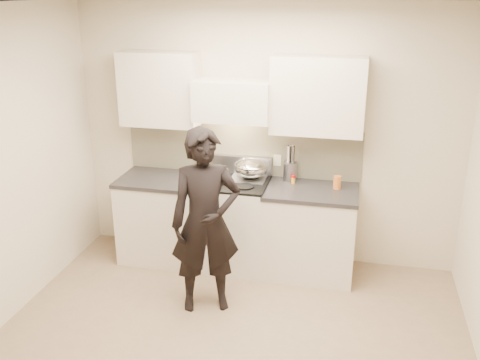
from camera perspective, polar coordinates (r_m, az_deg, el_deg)
name	(u,v)px	position (r m, az deg, el deg)	size (l,w,h in m)	color
ground_plane	(226,348)	(4.63, -1.47, -17.51)	(4.00, 4.00, 0.00)	#856E53
room_shell	(229,150)	(4.23, -1.20, 3.22)	(4.04, 3.54, 2.70)	#C1B69F
stove	(231,223)	(5.64, -0.96, -4.56)	(0.76, 0.65, 0.96)	beige
counter_right	(310,231)	(5.52, 7.47, -5.44)	(0.92, 0.67, 0.92)	beige
counter_left	(161,217)	(5.86, -8.42, -3.94)	(0.82, 0.67, 0.92)	beige
wok	(251,168)	(5.49, 1.22, 1.25)	(0.35, 0.44, 0.28)	#BCBCBC
stock_pot	(211,175)	(5.33, -3.06, 0.50)	(0.34, 0.30, 0.16)	#BCBCBC
utensil_crock	(290,170)	(5.54, 5.35, 1.12)	(0.14, 0.14, 0.37)	#9795A2
spice_jar	(293,179)	(5.46, 5.70, 0.05)	(0.04, 0.04, 0.09)	gold
oil_glass	(337,182)	(5.38, 10.33, -0.25)	(0.08, 0.08, 0.13)	#C46525
person	(206,222)	(4.75, -3.69, -4.49)	(0.62, 0.41, 1.70)	black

